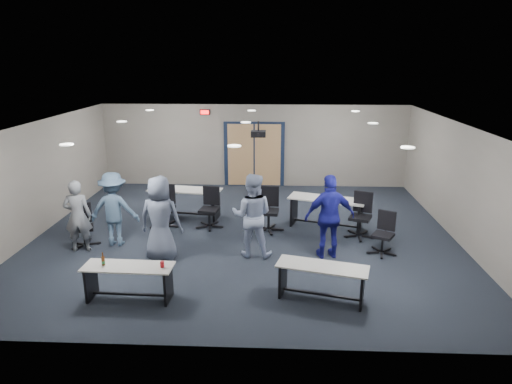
{
  "coord_description": "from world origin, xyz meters",
  "views": [
    {
      "loc": [
        0.74,
        -10.35,
        4.16
      ],
      "look_at": [
        0.28,
        -0.3,
        1.18
      ],
      "focal_mm": 32.0,
      "sensor_mm": 36.0,
      "label": 1
    }
  ],
  "objects_px": {
    "chair_loose_left": "(83,226)",
    "person_lightblue": "(252,215)",
    "table_front_left": "(129,276)",
    "chair_back_b": "(209,208)",
    "person_plaid": "(160,219)",
    "table_front_right": "(322,276)",
    "table_back_right": "(326,208)",
    "person_gray": "(78,216)",
    "chair_back_d": "(360,216)",
    "chair_loose_right": "(383,234)",
    "table_back_left": "(185,198)",
    "person_navy": "(330,217)",
    "chair_back_c": "(269,210)",
    "person_back": "(114,209)",
    "chair_back_a": "(164,207)"
  },
  "relations": [
    {
      "from": "chair_loose_left",
      "to": "person_lightblue",
      "type": "xyz_separation_m",
      "value": [
        3.85,
        -0.3,
        0.43
      ]
    },
    {
      "from": "table_front_left",
      "to": "chair_loose_left",
      "type": "bearing_deg",
      "value": 129.57
    },
    {
      "from": "chair_back_b",
      "to": "person_plaid",
      "type": "distance_m",
      "value": 2.09
    },
    {
      "from": "table_front_right",
      "to": "person_plaid",
      "type": "height_order",
      "value": "person_plaid"
    },
    {
      "from": "table_back_right",
      "to": "person_gray",
      "type": "xyz_separation_m",
      "value": [
        -5.62,
        -1.71,
        0.29
      ]
    },
    {
      "from": "chair_back_d",
      "to": "chair_loose_right",
      "type": "bearing_deg",
      "value": -49.49
    },
    {
      "from": "table_back_left",
      "to": "person_lightblue",
      "type": "bearing_deg",
      "value": -42.88
    },
    {
      "from": "table_back_left",
      "to": "chair_loose_left",
      "type": "height_order",
      "value": "chair_loose_left"
    },
    {
      "from": "table_front_right",
      "to": "person_navy",
      "type": "xyz_separation_m",
      "value": [
        0.31,
        1.83,
        0.47
      ]
    },
    {
      "from": "table_back_right",
      "to": "person_lightblue",
      "type": "bearing_deg",
      "value": -117.64
    },
    {
      "from": "table_front_right",
      "to": "person_gray",
      "type": "bearing_deg",
      "value": 174.74
    },
    {
      "from": "chair_loose_right",
      "to": "person_gray",
      "type": "bearing_deg",
      "value": -149.51
    },
    {
      "from": "chair_back_d",
      "to": "person_lightblue",
      "type": "distance_m",
      "value": 2.79
    },
    {
      "from": "chair_back_b",
      "to": "chair_back_d",
      "type": "relative_size",
      "value": 0.95
    },
    {
      "from": "person_plaid",
      "to": "person_lightblue",
      "type": "relative_size",
      "value": 1.0
    },
    {
      "from": "table_front_right",
      "to": "table_back_right",
      "type": "bearing_deg",
      "value": 97.99
    },
    {
      "from": "table_front_right",
      "to": "chair_back_c",
      "type": "distance_m",
      "value": 3.46
    },
    {
      "from": "table_front_left",
      "to": "table_back_left",
      "type": "height_order",
      "value": "table_front_left"
    },
    {
      "from": "chair_back_d",
      "to": "person_gray",
      "type": "height_order",
      "value": "person_gray"
    },
    {
      "from": "chair_loose_right",
      "to": "person_back",
      "type": "relative_size",
      "value": 0.55
    },
    {
      "from": "person_plaid",
      "to": "chair_back_d",
      "type": "bearing_deg",
      "value": -156.74
    },
    {
      "from": "chair_back_c",
      "to": "person_plaid",
      "type": "relative_size",
      "value": 0.6
    },
    {
      "from": "chair_loose_right",
      "to": "person_navy",
      "type": "relative_size",
      "value": 0.52
    },
    {
      "from": "table_back_right",
      "to": "chair_loose_right",
      "type": "height_order",
      "value": "chair_loose_right"
    },
    {
      "from": "table_front_left",
      "to": "chair_back_d",
      "type": "relative_size",
      "value": 1.48
    },
    {
      "from": "chair_back_b",
      "to": "chair_back_d",
      "type": "distance_m",
      "value": 3.72
    },
    {
      "from": "table_front_left",
      "to": "person_lightblue",
      "type": "relative_size",
      "value": 0.88
    },
    {
      "from": "table_front_right",
      "to": "table_back_right",
      "type": "height_order",
      "value": "table_back_right"
    },
    {
      "from": "table_back_right",
      "to": "chair_back_b",
      "type": "distance_m",
      "value": 2.96
    },
    {
      "from": "table_front_right",
      "to": "person_navy",
      "type": "bearing_deg",
      "value": 95.21
    },
    {
      "from": "person_back",
      "to": "table_back_left",
      "type": "bearing_deg",
      "value": -123.81
    },
    {
      "from": "person_lightblue",
      "to": "person_navy",
      "type": "distance_m",
      "value": 1.65
    },
    {
      "from": "table_back_left",
      "to": "chair_loose_left",
      "type": "relative_size",
      "value": 2.07
    },
    {
      "from": "table_back_left",
      "to": "person_lightblue",
      "type": "relative_size",
      "value": 1.1
    },
    {
      "from": "table_front_right",
      "to": "person_navy",
      "type": "relative_size",
      "value": 0.92
    },
    {
      "from": "chair_loose_left",
      "to": "person_back",
      "type": "relative_size",
      "value": 0.57
    },
    {
      "from": "person_lightblue",
      "to": "person_back",
      "type": "height_order",
      "value": "person_lightblue"
    },
    {
      "from": "table_front_left",
      "to": "person_lightblue",
      "type": "height_order",
      "value": "person_lightblue"
    },
    {
      "from": "chair_back_c",
      "to": "chair_loose_right",
      "type": "height_order",
      "value": "chair_back_c"
    },
    {
      "from": "table_front_left",
      "to": "person_gray",
      "type": "xyz_separation_m",
      "value": [
        -1.76,
        2.06,
        0.37
      ]
    },
    {
      "from": "person_lightblue",
      "to": "chair_loose_right",
      "type": "bearing_deg",
      "value": -170.31
    },
    {
      "from": "chair_back_c",
      "to": "person_back",
      "type": "relative_size",
      "value": 0.64
    },
    {
      "from": "person_navy",
      "to": "table_back_left",
      "type": "bearing_deg",
      "value": -44.07
    },
    {
      "from": "chair_back_b",
      "to": "person_gray",
      "type": "relative_size",
      "value": 0.63
    },
    {
      "from": "chair_loose_left",
      "to": "person_navy",
      "type": "distance_m",
      "value": 5.53
    },
    {
      "from": "table_back_right",
      "to": "chair_back_c",
      "type": "xyz_separation_m",
      "value": [
        -1.45,
        -0.31,
        0.02
      ]
    },
    {
      "from": "table_front_left",
      "to": "person_lightblue",
      "type": "xyz_separation_m",
      "value": [
        2.08,
        2.0,
        0.47
      ]
    },
    {
      "from": "chair_back_d",
      "to": "chair_loose_left",
      "type": "distance_m",
      "value": 6.43
    },
    {
      "from": "chair_back_a",
      "to": "person_lightblue",
      "type": "xyz_separation_m",
      "value": [
        2.32,
        -1.58,
        0.37
      ]
    },
    {
      "from": "table_back_right",
      "to": "chair_back_c",
      "type": "height_order",
      "value": "chair_back_c"
    }
  ]
}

